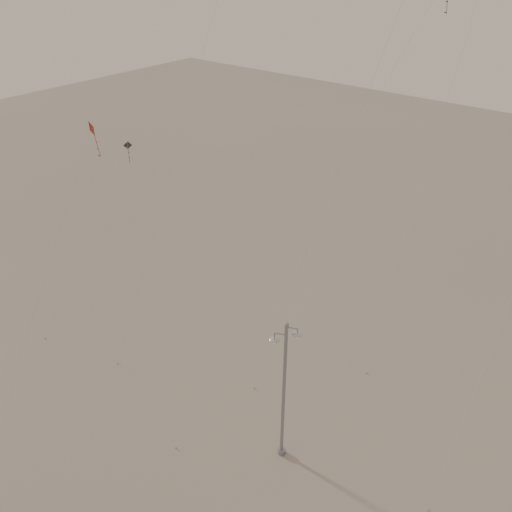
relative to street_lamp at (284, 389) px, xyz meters
The scene contains 6 objects.
ground 6.63m from the street_lamp, 110.11° to the right, with size 160.00×160.00×0.00m, color gray.
street_lamp is the anchor object (origin of this frame).
kite_1 15.27m from the street_lamp, 90.31° to the left, with size 6.43×13.88×23.83m.
kite_3 14.23m from the street_lamp, 161.65° to the right, with size 3.07×7.85×17.17m.
kite_5 21.14m from the street_lamp, 84.20° to the left, with size 1.52×6.94×26.94m.
kite_6 18.39m from the street_lamp, 169.13° to the left, with size 2.36×7.75×12.89m.
Camera 1 is at (14.14, -13.48, 25.12)m, focal length 40.00 mm.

